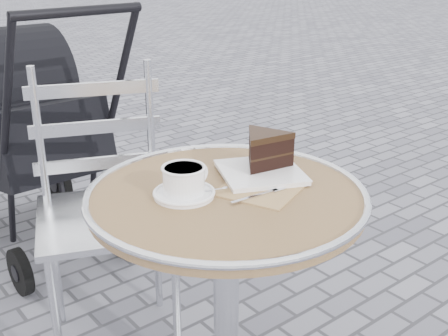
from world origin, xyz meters
TOP-DOWN VIEW (x-y plane):
  - cafe_table at (0.00, 0.00)m, footprint 0.72×0.72m
  - cappuccino_set at (-0.09, 0.05)m, footprint 0.17×0.15m
  - cake_plate_set at (0.16, 0.04)m, footprint 0.34×0.33m
  - bistro_chair at (-0.06, 0.59)m, footprint 0.57×0.57m
  - baby_stroller at (-0.03, 1.41)m, footprint 0.54×1.10m

SIDE VIEW (x-z plane):
  - baby_stroller at x=-0.03m, z-range -0.06..1.07m
  - cafe_table at x=0.00m, z-range 0.20..0.94m
  - bistro_chair at x=-0.06m, z-range 0.11..1.08m
  - cappuccino_set at x=-0.09m, z-range 0.73..0.80m
  - cake_plate_set at x=0.16m, z-range 0.73..0.84m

